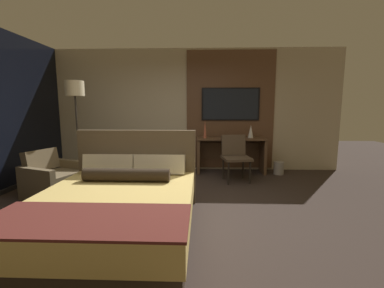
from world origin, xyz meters
name	(u,v)px	position (x,y,z in m)	size (l,w,h in m)	color
ground_plane	(173,211)	(0.00, 0.00, 0.00)	(16.00, 16.00, 0.00)	#332823
wall_back_tv_panel	(190,110)	(0.13, 2.59, 1.40)	(7.20, 0.09, 2.80)	#BCAD8E
bed	(117,208)	(-0.58, -0.63, 0.30)	(1.78, 2.15, 1.13)	#33281E
desk	(231,149)	(1.07, 2.30, 0.52)	(1.51, 0.54, 0.80)	brown
tv	(230,104)	(1.07, 2.52, 1.54)	(1.32, 0.04, 0.74)	black
desk_chair	(235,153)	(1.08, 1.64, 0.55)	(0.61, 0.61, 0.92)	#4C3D2D
armchair_by_window	(54,180)	(-2.07, 0.63, 0.26)	(0.97, 0.99, 0.77)	brown
floor_lamp	(75,97)	(-1.96, 1.31, 1.65)	(0.34, 0.34, 1.96)	#282623
vase_tall	(205,129)	(0.48, 2.19, 1.00)	(0.08, 0.08, 0.40)	#B2563D
vase_short	(251,131)	(1.50, 2.29, 0.94)	(0.13, 0.13, 0.28)	silver
book	(227,137)	(0.98, 2.31, 0.81)	(0.25, 0.21, 0.03)	navy
waste_bin	(279,168)	(2.12, 2.15, 0.14)	(0.22, 0.22, 0.28)	gray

